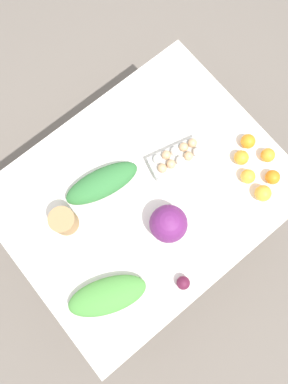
{
  "coord_description": "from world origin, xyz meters",
  "views": [
    {
      "loc": [
        -0.25,
        -0.3,
        2.51
      ],
      "look_at": [
        0.0,
        0.0,
        0.79
      ],
      "focal_mm": 35.0,
      "sensor_mm": 36.0,
      "label": 1
    }
  ],
  "objects_px": {
    "greens_bunch_dandelion": "(107,296)",
    "greens_bunch_chard": "(102,183)",
    "orange_0": "(268,155)",
    "orange_5": "(248,176)",
    "paper_bag": "(64,221)",
    "orange_3": "(263,193)",
    "beet_root": "(183,283)",
    "cabbage_purple": "(168,224)",
    "orange_2": "(248,141)",
    "orange_4": "(241,158)",
    "orange_1": "(273,177)",
    "egg_carton": "(177,157)"
  },
  "relations": [
    {
      "from": "orange_2",
      "to": "beet_root",
      "type": "bearing_deg",
      "value": -155.62
    },
    {
      "from": "cabbage_purple",
      "to": "orange_3",
      "type": "distance_m",
      "value": 0.47
    },
    {
      "from": "cabbage_purple",
      "to": "egg_carton",
      "type": "relative_size",
      "value": 0.6
    },
    {
      "from": "greens_bunch_dandelion",
      "to": "orange_0",
      "type": "relative_size",
      "value": 5.18
    },
    {
      "from": "greens_bunch_dandelion",
      "to": "orange_0",
      "type": "height_order",
      "value": "greens_bunch_dandelion"
    },
    {
      "from": "orange_1",
      "to": "orange_3",
      "type": "relative_size",
      "value": 0.89
    },
    {
      "from": "egg_carton",
      "to": "orange_0",
      "type": "xyz_separation_m",
      "value": [
        0.35,
        -0.27,
        -0.01
      ]
    },
    {
      "from": "orange_1",
      "to": "greens_bunch_dandelion",
      "type": "bearing_deg",
      "value": 175.71
    },
    {
      "from": "orange_3",
      "to": "orange_5",
      "type": "relative_size",
      "value": 1.12
    },
    {
      "from": "cabbage_purple",
      "to": "greens_bunch_dandelion",
      "type": "bearing_deg",
      "value": -170.29
    },
    {
      "from": "orange_0",
      "to": "orange_4",
      "type": "distance_m",
      "value": 0.13
    },
    {
      "from": "orange_0",
      "to": "greens_bunch_chard",
      "type": "bearing_deg",
      "value": 150.8
    },
    {
      "from": "orange_0",
      "to": "orange_2",
      "type": "xyz_separation_m",
      "value": [
        -0.03,
        0.11,
        0.0
      ]
    },
    {
      "from": "paper_bag",
      "to": "greens_bunch_dandelion",
      "type": "relative_size",
      "value": 0.37
    },
    {
      "from": "orange_2",
      "to": "orange_5",
      "type": "distance_m",
      "value": 0.18
    },
    {
      "from": "paper_bag",
      "to": "orange_2",
      "type": "bearing_deg",
      "value": -14.88
    },
    {
      "from": "orange_4",
      "to": "orange_5",
      "type": "height_order",
      "value": "orange_4"
    },
    {
      "from": "paper_bag",
      "to": "orange_1",
      "type": "bearing_deg",
      "value": -26.9
    },
    {
      "from": "orange_3",
      "to": "orange_4",
      "type": "relative_size",
      "value": 1.1
    },
    {
      "from": "orange_1",
      "to": "greens_bunch_chard",
      "type": "bearing_deg",
      "value": 142.93
    },
    {
      "from": "greens_bunch_chard",
      "to": "beet_root",
      "type": "height_order",
      "value": "greens_bunch_chard"
    },
    {
      "from": "orange_5",
      "to": "beet_root",
      "type": "bearing_deg",
      "value": -162.33
    },
    {
      "from": "orange_0",
      "to": "orange_5",
      "type": "distance_m",
      "value": 0.15
    },
    {
      "from": "greens_bunch_dandelion",
      "to": "greens_bunch_chard",
      "type": "relative_size",
      "value": 0.97
    },
    {
      "from": "orange_2",
      "to": "orange_4",
      "type": "distance_m",
      "value": 0.09
    },
    {
      "from": "orange_2",
      "to": "orange_3",
      "type": "relative_size",
      "value": 0.92
    },
    {
      "from": "beet_root",
      "to": "orange_1",
      "type": "bearing_deg",
      "value": 8.88
    },
    {
      "from": "orange_0",
      "to": "orange_5",
      "type": "relative_size",
      "value": 0.98
    },
    {
      "from": "orange_1",
      "to": "orange_4",
      "type": "height_order",
      "value": "orange_4"
    },
    {
      "from": "cabbage_purple",
      "to": "paper_bag",
      "type": "distance_m",
      "value": 0.47
    },
    {
      "from": "cabbage_purple",
      "to": "orange_5",
      "type": "height_order",
      "value": "cabbage_purple"
    },
    {
      "from": "orange_0",
      "to": "orange_5",
      "type": "bearing_deg",
      "value": -173.26
    },
    {
      "from": "egg_carton",
      "to": "orange_1",
      "type": "xyz_separation_m",
      "value": [
        0.29,
        -0.36,
        -0.01
      ]
    },
    {
      "from": "beet_root",
      "to": "paper_bag",
      "type": "bearing_deg",
      "value": 113.78
    },
    {
      "from": "orange_3",
      "to": "paper_bag",
      "type": "bearing_deg",
      "value": 149.02
    },
    {
      "from": "greens_bunch_chard",
      "to": "orange_3",
      "type": "relative_size",
      "value": 4.7
    },
    {
      "from": "paper_bag",
      "to": "orange_5",
      "type": "distance_m",
      "value": 0.88
    },
    {
      "from": "greens_bunch_chard",
      "to": "orange_1",
      "type": "distance_m",
      "value": 0.8
    },
    {
      "from": "orange_2",
      "to": "orange_4",
      "type": "height_order",
      "value": "same"
    },
    {
      "from": "greens_bunch_chard",
      "to": "orange_3",
      "type": "bearing_deg",
      "value": -42.92
    },
    {
      "from": "orange_1",
      "to": "orange_2",
      "type": "height_order",
      "value": "orange_2"
    },
    {
      "from": "greens_bunch_chard",
      "to": "greens_bunch_dandelion",
      "type": "bearing_deg",
      "value": -125.39
    },
    {
      "from": "greens_bunch_dandelion",
      "to": "beet_root",
      "type": "xyz_separation_m",
      "value": [
        0.29,
        -0.17,
        -0.01
      ]
    },
    {
      "from": "cabbage_purple",
      "to": "orange_4",
      "type": "height_order",
      "value": "cabbage_purple"
    },
    {
      "from": "egg_carton",
      "to": "beet_root",
      "type": "distance_m",
      "value": 0.58
    },
    {
      "from": "greens_bunch_dandelion",
      "to": "orange_2",
      "type": "height_order",
      "value": "greens_bunch_dandelion"
    },
    {
      "from": "paper_bag",
      "to": "orange_3",
      "type": "bearing_deg",
      "value": -30.98
    },
    {
      "from": "cabbage_purple",
      "to": "orange_0",
      "type": "height_order",
      "value": "cabbage_purple"
    },
    {
      "from": "orange_3",
      "to": "orange_4",
      "type": "bearing_deg",
      "value": 77.84
    },
    {
      "from": "orange_5",
      "to": "greens_bunch_chard",
      "type": "bearing_deg",
      "value": 143.62
    }
  ]
}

